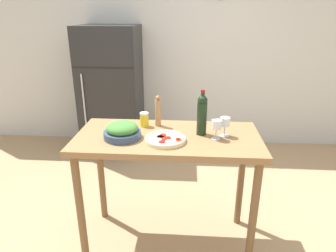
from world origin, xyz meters
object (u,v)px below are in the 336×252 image
Objects in this scene: pepper_mill at (158,111)px; salad_bowl at (122,131)px; refrigerator at (112,91)px; wine_bottle at (202,114)px; wine_glass_near at (216,126)px; homemade_pizza at (165,139)px; salt_canister at (144,119)px; wine_glass_far at (225,123)px.

pepper_mill reaches higher than salad_bowl.
refrigerator reaches higher than pepper_mill.
wine_glass_near is (0.10, -0.08, -0.05)m from wine_bottle.
refrigerator is 1.72m from pepper_mill.
homemade_pizza is at bearing -6.94° from salad_bowl.
pepper_mill reaches higher than homemade_pizza.
salad_bowl is (-0.56, -0.11, -0.10)m from wine_bottle.
refrigerator is at bearing 113.02° from salt_canister.
wine_glass_near is at bearing 10.68° from homemade_pizza.
refrigerator is 6.16× the size of salad_bowl.
wine_bottle is 0.14m from wine_glass_near.
homemade_pizza is (-0.25, -0.15, -0.14)m from wine_bottle.
wine_glass_near is at bearing -28.60° from pepper_mill.
pepper_mill reaches higher than wine_glass_near.
wine_glass_near is at bearing -137.46° from wine_glass_far.
wine_bottle is at bearing 11.06° from salad_bowl.
wine_glass_near is (1.19, -1.76, 0.22)m from refrigerator.
wine_glass_near is at bearing -55.90° from refrigerator.
wine_bottle is 0.32m from homemade_pizza.
salt_canister is at bearing 158.35° from wine_glass_near.
salt_canister is at bearing 163.22° from wine_bottle.
wine_glass_near reaches higher than homemade_pizza.
wine_bottle is 0.37m from pepper_mill.
salad_bowl reaches higher than salt_canister.
salt_canister is at bearing -168.08° from pepper_mill.
wine_glass_far is (1.26, -1.70, 0.22)m from refrigerator.
wine_glass_near is at bearing -39.33° from wine_bottle.
pepper_mill reaches higher than salt_canister.
wine_bottle is 2.35× the size of wine_glass_near.
wine_glass_near is 1.00× the size of wine_glass_far.
salad_bowl is at bearing -116.75° from salt_canister.
refrigerator is at bearing 126.43° from wine_glass_far.
refrigerator is 11.59× the size of wine_glass_far.
salad_bowl is 0.27m from salt_canister.
homemade_pizza is (-0.41, -0.12, -0.08)m from wine_glass_far.
pepper_mill is 0.35m from salad_bowl.
wine_glass_near is at bearing -21.65° from salt_canister.
salt_canister reaches higher than homemade_pizza.
wine_bottle reaches higher than wine_glass_far.
refrigerator reaches higher than wine_glass_far.
refrigerator is at bearing 124.10° from wine_glass_near.
salad_bowl is at bearing -177.53° from wine_glass_near.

